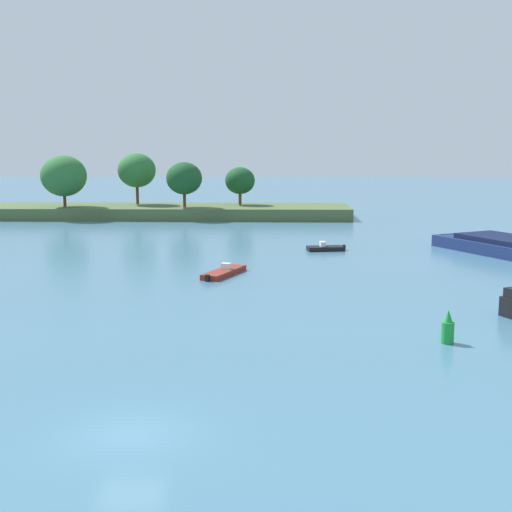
# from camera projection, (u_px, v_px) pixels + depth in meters

# --- Properties ---
(ground_plane) EXTENTS (400.00, 400.00, 0.00)m
(ground_plane) POSITION_uv_depth(u_px,v_px,m) (130.00, 435.00, 26.14)
(ground_plane) COLOR teal
(treeline_island) EXTENTS (79.50, 11.09, 9.44)m
(treeline_island) POSITION_uv_depth(u_px,v_px,m) (91.00, 201.00, 102.43)
(treeline_island) COLOR #4C6038
(treeline_island) RESTS_ON ground
(fishing_skiff) EXTENTS (3.59, 5.91, 0.95)m
(fishing_skiff) POSITION_uv_depth(u_px,v_px,m) (224.00, 272.00, 57.80)
(fishing_skiff) COLOR maroon
(fishing_skiff) RESTS_ON ground
(small_motorboat) EXTENTS (4.06, 2.21, 0.94)m
(small_motorboat) POSITION_uv_depth(u_px,v_px,m) (325.00, 248.00, 71.01)
(small_motorboat) COLOR black
(small_motorboat) RESTS_ON ground
(channel_buoy_green) EXTENTS (0.70, 0.70, 1.90)m
(channel_buoy_green) POSITION_uv_depth(u_px,v_px,m) (448.00, 329.00, 38.02)
(channel_buoy_green) COLOR green
(channel_buoy_green) RESTS_ON ground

